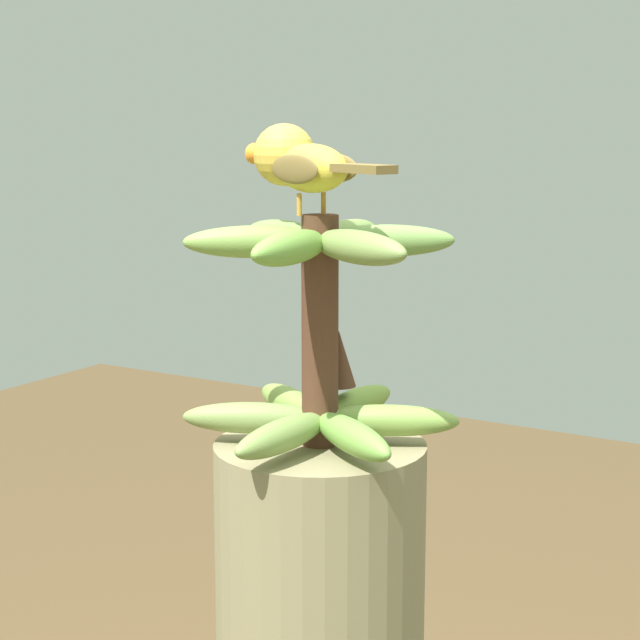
% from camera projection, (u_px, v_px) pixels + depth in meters
% --- Properties ---
extents(banana_bunch, '(0.27, 0.28, 0.23)m').
position_uv_depth(banana_bunch, '(321.00, 332.00, 1.11)').
color(banana_bunch, '#4C2D1E').
rests_on(banana_bunch, banana_tree).
extents(perched_bird, '(0.21, 0.11, 0.09)m').
position_uv_depth(perched_bird, '(299.00, 162.00, 1.10)').
color(perched_bird, '#C68933').
rests_on(perched_bird, banana_bunch).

